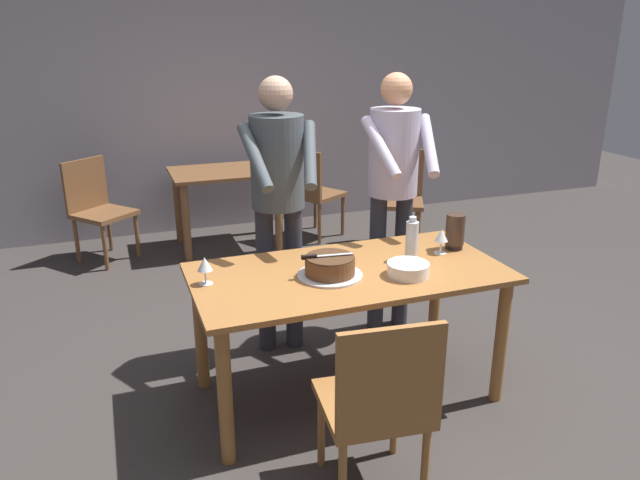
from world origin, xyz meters
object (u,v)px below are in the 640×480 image
(main_dining_table, at_px, (349,289))
(person_standing_beside, at_px, (393,176))
(cake_knife, at_px, (316,256))
(wine_glass_near, at_px, (441,236))
(water_bottle, at_px, (412,240))
(hurricane_lamp, at_px, (455,231))
(background_chair_0, at_px, (399,194))
(wine_glass_far, at_px, (205,265))
(person_cutting_cake, at_px, (278,187))
(chair_near_side, at_px, (378,401))
(cake_on_platter, at_px, (330,267))
(background_chair_2, at_px, (312,190))
(plate_stack, at_px, (408,269))
(background_table, at_px, (226,187))
(background_chair_1, at_px, (97,206))

(main_dining_table, bearing_deg, person_standing_beside, 48.70)
(main_dining_table, height_order, cake_knife, cake_knife)
(main_dining_table, height_order, wine_glass_near, wine_glass_near)
(wine_glass_near, distance_m, water_bottle, 0.21)
(cake_knife, bearing_deg, hurricane_lamp, 8.34)
(hurricane_lamp, distance_m, background_chair_0, 2.25)
(wine_glass_far, xyz_separation_m, hurricane_lamp, (1.46, 0.02, 0.00))
(wine_glass_near, height_order, person_cutting_cake, person_cutting_cake)
(chair_near_side, bearing_deg, cake_on_platter, 84.54)
(wine_glass_near, bearing_deg, chair_near_side, -132.51)
(person_standing_beside, xyz_separation_m, background_chair_2, (0.14, 1.99, -0.58))
(background_chair_2, bearing_deg, plate_stack, -99.26)
(hurricane_lamp, bearing_deg, water_bottle, -167.15)
(cake_knife, relative_size, person_standing_beside, 0.16)
(wine_glass_far, distance_m, chair_near_side, 1.10)
(wine_glass_far, height_order, background_table, wine_glass_far)
(background_table, bearing_deg, chair_near_side, -91.31)
(person_standing_beside, bearing_deg, cake_on_platter, -135.24)
(water_bottle, distance_m, background_table, 2.73)
(main_dining_table, height_order, person_cutting_cake, person_cutting_cake)
(background_chair_2, bearing_deg, person_standing_beside, -94.02)
(chair_near_side, xyz_separation_m, background_chair_2, (0.92, 3.45, 0.00))
(person_cutting_cake, bearing_deg, person_standing_beside, 2.20)
(person_standing_beside, distance_m, background_chair_1, 2.85)
(water_bottle, xyz_separation_m, background_chair_1, (-1.65, 2.72, -0.37))
(cake_knife, distance_m, person_cutting_cake, 0.69)
(main_dining_table, height_order, wine_glass_far, wine_glass_far)
(main_dining_table, distance_m, plate_stack, 0.34)
(main_dining_table, xyz_separation_m, hurricane_lamp, (0.71, 0.11, 0.22))
(person_cutting_cake, xyz_separation_m, background_chair_1, (-1.06, 2.12, -0.58))
(person_standing_beside, bearing_deg, wine_glass_far, -156.39)
(wine_glass_near, height_order, chair_near_side, chair_near_side)
(cake_on_platter, distance_m, water_bottle, 0.52)
(cake_knife, xyz_separation_m, background_table, (0.08, 2.73, -0.29))
(person_standing_beside, bearing_deg, chair_near_side, -118.03)
(wine_glass_near, distance_m, background_chair_1, 3.28)
(cake_on_platter, bearing_deg, background_chair_1, 112.25)
(background_table, xyz_separation_m, background_chair_2, (0.84, -0.05, -0.09))
(person_cutting_cake, bearing_deg, cake_on_platter, -83.35)
(person_cutting_cake, bearing_deg, wine_glass_far, -134.76)
(wine_glass_near, xyz_separation_m, hurricane_lamp, (0.11, 0.04, 0.00))
(water_bottle, distance_m, background_chair_2, 2.67)
(plate_stack, height_order, wine_glass_near, wine_glass_near)
(water_bottle, xyz_separation_m, person_cutting_cake, (-0.59, 0.60, 0.21))
(cake_on_platter, relative_size, background_chair_1, 0.38)
(plate_stack, xyz_separation_m, background_chair_1, (-1.52, 2.92, -0.29))
(cake_knife, relative_size, background_table, 0.27)
(background_table, bearing_deg, main_dining_table, -87.54)
(person_cutting_cake, relative_size, background_chair_2, 1.91)
(wine_glass_far, height_order, chair_near_side, chair_near_side)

